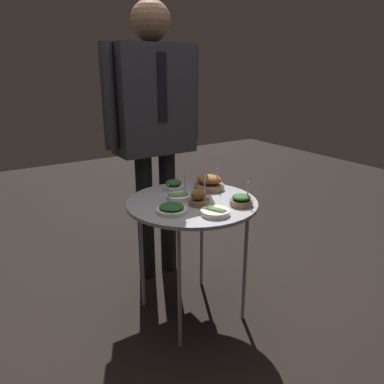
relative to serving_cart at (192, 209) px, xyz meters
name	(u,v)px	position (x,y,z in m)	size (l,w,h in m)	color
ground_plane	(192,311)	(0.00, 0.00, -0.64)	(8.00, 8.00, 0.00)	black
serving_cart	(192,209)	(0.00, 0.00, 0.00)	(0.70, 0.70, 0.69)	#939399
bowl_spinach_front_right	(172,209)	(-0.17, -0.08, 0.07)	(0.15, 0.15, 0.13)	silver
bowl_roast_center	(199,198)	(0.00, -0.06, 0.08)	(0.11, 0.11, 0.16)	brown
bowl_roast_front_center	(209,183)	(0.19, 0.11, 0.08)	(0.17, 0.18, 0.13)	brown
bowl_spinach_mid_left	(241,200)	(0.18, -0.19, 0.07)	(0.12, 0.12, 0.12)	brown
bowl_asparagus_mid_right	(215,212)	(-0.01, -0.22, 0.06)	(0.14, 0.14, 0.03)	silver
bowl_spinach_far_rim	(173,185)	(0.01, 0.21, 0.07)	(0.11, 0.11, 0.06)	silver
bowl_asparagus_back_right	(179,197)	(-0.04, 0.06, 0.06)	(0.13, 0.13, 0.15)	silver
waiter_figure	(154,114)	(0.05, 0.50, 0.45)	(0.64, 0.24, 1.73)	black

